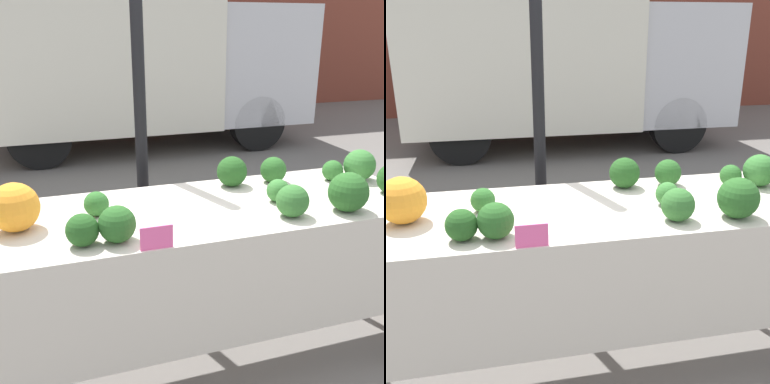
# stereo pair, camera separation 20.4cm
# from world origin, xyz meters

# --- Properties ---
(ground_plane) EXTENTS (40.00, 40.00, 0.00)m
(ground_plane) POSITION_xyz_m (0.00, 0.00, 0.00)
(ground_plane) COLOR slate
(tent_pole) EXTENTS (0.07, 0.07, 2.42)m
(tent_pole) POSITION_xyz_m (-0.09, 0.70, 1.21)
(tent_pole) COLOR black
(tent_pole) RESTS_ON ground_plane
(parked_truck) EXTENTS (4.57, 1.88, 2.63)m
(parked_truck) POSITION_xyz_m (0.68, 4.76, 1.39)
(parked_truck) COLOR silver
(parked_truck) RESTS_ON ground_plane
(market_table) EXTENTS (2.25, 0.72, 0.91)m
(market_table) POSITION_xyz_m (0.00, -0.07, 0.78)
(market_table) COLOR beige
(market_table) RESTS_ON ground_plane
(orange_cauliflower) EXTENTS (0.20, 0.20, 0.20)m
(orange_cauliflower) POSITION_xyz_m (-0.76, -0.01, 1.01)
(orange_cauliflower) COLOR orange
(orange_cauliflower) RESTS_ON market_table
(broccoli_head_0) EXTENTS (0.14, 0.14, 0.14)m
(broccoli_head_0) POSITION_xyz_m (0.53, 0.22, 0.97)
(broccoli_head_0) COLOR #285B23
(broccoli_head_0) RESTS_ON market_table
(broccoli_head_1) EXTENTS (0.15, 0.15, 0.15)m
(broccoli_head_1) POSITION_xyz_m (0.39, -0.22, 0.98)
(broccoli_head_1) COLOR #336B2D
(broccoli_head_1) RESTS_ON market_table
(broccoli_head_3) EXTENTS (0.11, 0.11, 0.11)m
(broccoli_head_3) POSITION_xyz_m (0.42, -0.04, 0.96)
(broccoli_head_3) COLOR #387533
(broccoli_head_3) RESTS_ON market_table
(broccoli_head_4) EXTENTS (0.15, 0.15, 0.15)m
(broccoli_head_4) POSITION_xyz_m (-0.38, -0.24, 0.98)
(broccoli_head_4) COLOR #285B23
(broccoli_head_4) RESTS_ON market_table
(broccoli_head_5) EXTENTS (0.17, 0.17, 0.17)m
(broccoli_head_5) POSITION_xyz_m (0.99, 0.12, 0.99)
(broccoli_head_5) COLOR #387533
(broccoli_head_5) RESTS_ON market_table
(broccoli_head_7) EXTENTS (0.11, 0.11, 0.11)m
(broccoli_head_7) POSITION_xyz_m (-0.43, 0.05, 0.96)
(broccoli_head_7) COLOR #2D6628
(broccoli_head_7) RESTS_ON market_table
(broccoli_head_8) EXTENTS (0.11, 0.11, 0.11)m
(broccoli_head_8) POSITION_xyz_m (0.85, 0.15, 0.96)
(broccoli_head_8) COLOR #2D6628
(broccoli_head_8) RESTS_ON market_table
(broccoli_head_9) EXTENTS (0.13, 0.13, 0.13)m
(broccoli_head_9) POSITION_xyz_m (-0.51, -0.23, 0.97)
(broccoli_head_9) COLOR #23511E
(broccoli_head_9) RESTS_ON market_table
(broccoli_head_10) EXTENTS (0.16, 0.16, 0.16)m
(broccoli_head_10) POSITION_xyz_m (0.29, 0.23, 0.98)
(broccoli_head_10) COLOR #23511E
(broccoli_head_10) RESTS_ON market_table
(broccoli_head_11) EXTENTS (0.18, 0.18, 0.18)m
(broccoli_head_11) POSITION_xyz_m (0.66, -0.24, 1.00)
(broccoli_head_11) COLOR #285B23
(broccoli_head_11) RESTS_ON market_table
(price_sign) EXTENTS (0.13, 0.01, 0.09)m
(price_sign) POSITION_xyz_m (-0.25, -0.35, 0.95)
(price_sign) COLOR #F45B9E
(price_sign) RESTS_ON market_table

